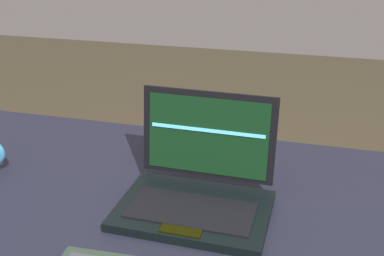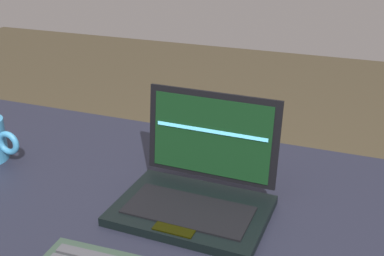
% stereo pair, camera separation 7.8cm
% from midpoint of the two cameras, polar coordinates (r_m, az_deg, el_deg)
% --- Properties ---
extents(laptop_front, '(0.26, 0.20, 0.19)m').
position_cam_midpoint_polar(laptop_front, '(0.83, -2.04, -7.25)').
color(laptop_front, black).
rests_on(laptop_front, desk).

